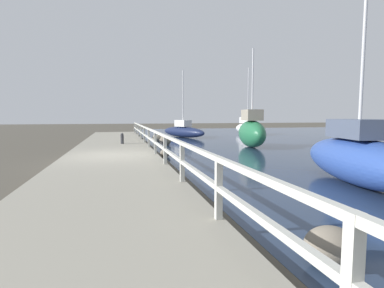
% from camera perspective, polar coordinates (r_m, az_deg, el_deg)
% --- Properties ---
extents(ground_plane, '(120.00, 120.00, 0.00)m').
position_cam_1_polar(ground_plane, '(12.51, -15.09, -3.38)').
color(ground_plane, '#4C473D').
extents(dock_walkway, '(3.76, 36.00, 0.28)m').
position_cam_1_polar(dock_walkway, '(12.49, -15.11, -2.74)').
color(dock_walkway, gray).
rests_on(dock_walkway, ground).
extents(railing, '(0.10, 32.50, 0.97)m').
position_cam_1_polar(railing, '(12.49, -7.02, 1.11)').
color(railing, beige).
rests_on(railing, dock_walkway).
extents(boulder_far_strip, '(0.47, 0.42, 0.35)m').
position_cam_1_polar(boulder_far_strip, '(13.66, -5.12, -1.74)').
color(boulder_far_strip, slate).
rests_on(boulder_far_strip, ground).
extents(boulder_water_edge, '(0.59, 0.53, 0.45)m').
position_cam_1_polar(boulder_water_edge, '(21.83, -5.52, 1.05)').
color(boulder_water_edge, slate).
rests_on(boulder_water_edge, ground).
extents(boulder_near_dock, '(0.76, 0.68, 0.57)m').
position_cam_1_polar(boulder_near_dock, '(19.20, -5.11, 0.64)').
color(boulder_near_dock, slate).
rests_on(boulder_near_dock, ground).
extents(boulder_mid_strip, '(0.69, 0.62, 0.52)m').
position_cam_1_polar(boulder_mid_strip, '(21.87, -6.69, 1.14)').
color(boulder_mid_strip, gray).
rests_on(boulder_mid_strip, ground).
extents(boulder_downstream, '(0.63, 0.57, 0.47)m').
position_cam_1_polar(boulder_downstream, '(21.38, -5.14, 1.00)').
color(boulder_downstream, slate).
rests_on(boulder_downstream, ground).
extents(boulder_upstream, '(0.67, 0.60, 0.50)m').
position_cam_1_polar(boulder_upstream, '(4.29, 24.91, -17.31)').
color(boulder_upstream, slate).
rests_on(boulder_upstream, ground).
extents(mooring_bollard, '(0.18, 0.18, 0.61)m').
position_cam_1_polar(mooring_bollard, '(17.48, -13.16, 1.06)').
color(mooring_bollard, '#333338').
rests_on(mooring_bollard, dock_walkway).
extents(sailboat_blue, '(2.44, 5.19, 7.82)m').
position_cam_1_polar(sailboat_blue, '(9.31, 29.05, -2.28)').
color(sailboat_blue, '#2D4C9E').
rests_on(sailboat_blue, water_surface).
extents(sailboat_navy, '(3.32, 5.81, 5.76)m').
position_cam_1_polar(sailboat_navy, '(26.01, -1.73, 2.51)').
color(sailboat_navy, '#192347').
rests_on(sailboat_navy, water_surface).
extents(sailboat_green, '(1.87, 3.84, 5.75)m').
position_cam_1_polar(sailboat_green, '(18.13, 11.30, 2.33)').
color(sailboat_green, '#236B42').
rests_on(sailboat_green, water_surface).
extents(sailboat_white, '(1.62, 4.63, 6.56)m').
position_cam_1_polar(sailboat_white, '(30.35, 10.56, 3.10)').
color(sailboat_white, white).
rests_on(sailboat_white, water_surface).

